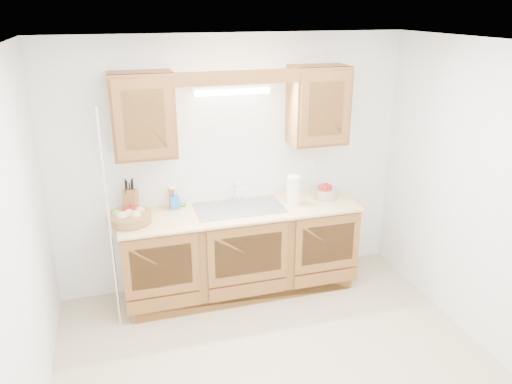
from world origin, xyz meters
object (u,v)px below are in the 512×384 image
object	(u,v)px
fruit_basket	(129,216)
paper_towel	(293,190)
knife_block	(131,201)
apple_bowl	(324,191)

from	to	relation	value
fruit_basket	paper_towel	size ratio (longest dim) A/B	1.22
knife_block	paper_towel	xyz separation A→B (m)	(1.54, -0.20, 0.02)
fruit_basket	knife_block	distance (m)	0.22
knife_block	apple_bowl	distance (m)	1.90
fruit_basket	apple_bowl	bearing A→B (deg)	2.33
fruit_basket	apple_bowl	distance (m)	1.93
fruit_basket	apple_bowl	xyz separation A→B (m)	(1.93, 0.08, 0.01)
knife_block	apple_bowl	bearing A→B (deg)	12.34
paper_towel	apple_bowl	distance (m)	0.37
fruit_basket	knife_block	size ratio (longest dim) A/B	1.20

